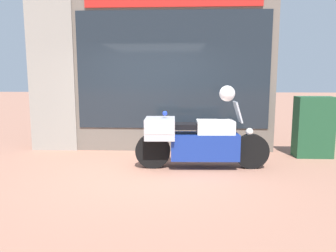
% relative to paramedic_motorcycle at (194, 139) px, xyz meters
% --- Properties ---
extents(ground_plane, '(60.00, 60.00, 0.00)m').
position_rel_paramedic_motorcycle_xyz_m(ground_plane, '(-0.96, -0.41, -0.56)').
color(ground_plane, '#9E6B56').
extents(shop_building, '(5.65, 0.55, 3.62)m').
position_rel_paramedic_motorcycle_xyz_m(shop_building, '(-1.40, 1.59, 1.26)').
color(shop_building, '#6B6056').
rests_on(shop_building, ground).
extents(window_display, '(4.12, 0.30, 1.98)m').
position_rel_paramedic_motorcycle_xyz_m(window_display, '(-0.49, 1.62, -0.08)').
color(window_display, slate).
rests_on(window_display, ground).
extents(paramedic_motorcycle, '(2.53, 0.69, 1.27)m').
position_rel_paramedic_motorcycle_xyz_m(paramedic_motorcycle, '(0.00, 0.00, 0.00)').
color(paramedic_motorcycle, black).
rests_on(paramedic_motorcycle, ground).
extents(utility_cabinet, '(0.77, 0.43, 1.31)m').
position_rel_paramedic_motorcycle_xyz_m(utility_cabinet, '(2.59, 1.01, 0.10)').
color(utility_cabinet, '#1E4C2D').
rests_on(utility_cabinet, ground).
extents(white_helmet, '(0.29, 0.29, 0.29)m').
position_rel_paramedic_motorcycle_xyz_m(white_helmet, '(0.60, 0.02, 0.86)').
color(white_helmet, white).
rests_on(white_helmet, paramedic_motorcycle).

